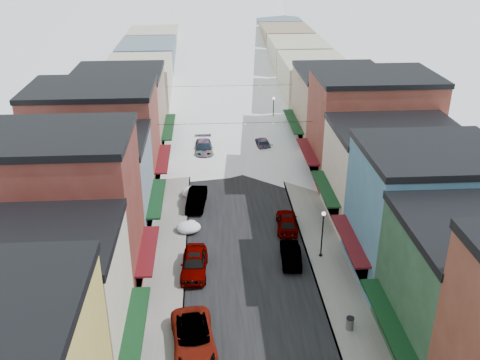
{
  "coord_description": "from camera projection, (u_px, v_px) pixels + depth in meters",
  "views": [
    {
      "loc": [
        -2.98,
        -13.26,
        24.45
      ],
      "look_at": [
        0.0,
        32.89,
        2.91
      ],
      "focal_mm": 40.0,
      "sensor_mm": 36.0,
      "label": 1
    }
  ],
  "objects": [
    {
      "name": "overhead_cables",
      "position": [
        232.0,
        102.0,
        62.84
      ],
      "size": [
        16.4,
        15.04,
        0.04
      ],
      "color": "black",
      "rests_on": "ground"
    },
    {
      "name": "bldg_r_blue",
      "position": [
        426.0,
        214.0,
        40.04
      ],
      "size": [
        11.3,
        9.2,
        10.5
      ],
      "color": "teal",
      "rests_on": "ground"
    },
    {
      "name": "car_silver_wagon",
      "position": [
        204.0,
        148.0,
        64.08
      ],
      "size": [
        2.41,
        5.77,
        1.67
      ],
      "primitive_type": "imported",
      "rotation": [
        0.0,
        0.0,
        0.01
      ],
      "color": "#96999D",
      "rests_on": "ground"
    },
    {
      "name": "bldg_l_brick_near",
      "position": [
        57.0,
        216.0,
        37.59
      ],
      "size": [
        12.3,
        8.2,
        12.5
      ],
      "color": "maroon",
      "rests_on": "ground"
    },
    {
      "name": "car_green_sedan",
      "position": [
        291.0,
        254.0,
        43.33
      ],
      "size": [
        1.79,
        4.4,
        1.42
      ],
      "primitive_type": "imported",
      "rotation": [
        0.0,
        0.0,
        3.07
      ],
      "color": "black",
      "rests_on": "ground"
    },
    {
      "name": "bldg_r_brick_far",
      "position": [
        371.0,
        127.0,
        56.17
      ],
      "size": [
        13.3,
        9.2,
        11.5
      ],
      "color": "maroon",
      "rests_on": "ground"
    },
    {
      "name": "bldg_l_tan",
      "position": [
        120.0,
        113.0,
        63.02
      ],
      "size": [
        11.3,
        11.2,
        10.0
      ],
      "color": "#9E7C68",
      "rests_on": "ground"
    },
    {
      "name": "snow_pile_far",
      "position": [
        194.0,
        192.0,
        54.15
      ],
      "size": [
        2.5,
        2.74,
        1.06
      ],
      "color": "white",
      "rests_on": "ground"
    },
    {
      "name": "sidewalk_left",
      "position": [
        182.0,
        119.0,
        76.35
      ],
      "size": [
        3.2,
        160.0,
        0.15
      ],
      "primitive_type": "cube",
      "color": "gray",
      "rests_on": "ground"
    },
    {
      "name": "car_silver_sedan",
      "position": [
        194.0,
        263.0,
        41.87
      ],
      "size": [
        2.26,
        5.08,
        1.7
      ],
      "primitive_type": "imported",
      "rotation": [
        0.0,
        0.0,
        -0.05
      ],
      "color": "#ACAEB5",
      "rests_on": "ground"
    },
    {
      "name": "road",
      "position": [
        228.0,
        119.0,
        76.76
      ],
      "size": [
        10.0,
        160.0,
        0.01
      ],
      "primitive_type": "cube",
      "color": "black",
      "rests_on": "ground"
    },
    {
      "name": "car_gray_suv",
      "position": [
        287.0,
        221.0,
        48.04
      ],
      "size": [
        2.2,
        4.7,
        1.56
      ],
      "primitive_type": "imported",
      "rotation": [
        0.0,
        0.0,
        3.06
      ],
      "color": "gray",
      "rests_on": "ground"
    },
    {
      "name": "snow_pile_mid",
      "position": [
        189.0,
        227.0,
        47.82
      ],
      "size": [
        2.2,
        2.55,
        0.93
      ],
      "color": "white",
      "rests_on": "ground"
    },
    {
      "name": "car_lane_white",
      "position": [
        230.0,
        95.0,
        85.55
      ],
      "size": [
        2.29,
        4.85,
        1.34
      ],
      "primitive_type": "imported",
      "rotation": [
        0.0,
        0.0,
        3.16
      ],
      "color": "silver",
      "rests_on": "ground"
    },
    {
      "name": "car_white_suv",
      "position": [
        193.0,
        338.0,
        34.24
      ],
      "size": [
        3.28,
        6.03,
        1.61
      ],
      "primitive_type": "imported",
      "rotation": [
        0.0,
        0.0,
        0.11
      ],
      "color": "#B9B8BB",
      "rests_on": "ground"
    },
    {
      "name": "distant_blocks",
      "position": [
        222.0,
        57.0,
        95.88
      ],
      "size": [
        34.0,
        55.0,
        8.0
      ],
      "color": "gray",
      "rests_on": "ground"
    },
    {
      "name": "streetlamp_far",
      "position": [
        273.0,
        109.0,
        71.34
      ],
      "size": [
        0.37,
        0.37,
        4.45
      ],
      "color": "black",
      "rests_on": "sidewalk_right"
    },
    {
      "name": "bldg_r_cream",
      "position": [
        392.0,
        173.0,
        48.52
      ],
      "size": [
        12.3,
        9.2,
        9.0
      ],
      "color": "beige",
      "rests_on": "ground"
    },
    {
      "name": "curb_left",
      "position": [
        193.0,
        119.0,
        76.44
      ],
      "size": [
        0.1,
        160.0,
        0.15
      ],
      "primitive_type": "cube",
      "color": "slate",
      "rests_on": "ground"
    },
    {
      "name": "bldg_r_tan",
      "position": [
        339.0,
        108.0,
        65.58
      ],
      "size": [
        11.3,
        11.2,
        9.5
      ],
      "color": "#9E8467",
      "rests_on": "ground"
    },
    {
      "name": "trash_can",
      "position": [
        350.0,
        323.0,
        35.79
      ],
      "size": [
        0.55,
        0.55,
        0.93
      ],
      "color": "slate",
      "rests_on": "sidewalk_right"
    },
    {
      "name": "streetlamp_near",
      "position": [
        323.0,
        228.0,
        43.03
      ],
      "size": [
        0.34,
        0.34,
        4.1
      ],
      "color": "black",
      "rests_on": "sidewalk_right"
    },
    {
      "name": "bldg_l_grayblue",
      "position": [
        90.0,
        186.0,
        46.05
      ],
      "size": [
        11.3,
        9.2,
        9.0
      ],
      "color": "slate",
      "rests_on": "ground"
    },
    {
      "name": "bldg_l_brick_far",
      "position": [
        96.0,
        139.0,
        53.71
      ],
      "size": [
        13.3,
        9.2,
        11.0
      ],
      "color": "brown",
      "rests_on": "ground"
    },
    {
      "name": "car_lane_silver",
      "position": [
        225.0,
        132.0,
        69.76
      ],
      "size": [
        1.77,
        4.22,
        1.43
      ],
      "primitive_type": "imported",
      "rotation": [
        0.0,
        0.0,
        0.02
      ],
      "color": "gray",
      "rests_on": "ground"
    },
    {
      "name": "sidewalk_right",
      "position": [
        273.0,
        118.0,
        77.12
      ],
      "size": [
        3.2,
        160.0,
        0.15
      ],
      "primitive_type": "cube",
      "color": "gray",
      "rests_on": "ground"
    },
    {
      "name": "car_black_sedan",
      "position": [
        261.0,
        143.0,
        66.0
      ],
      "size": [
        2.52,
        5.04,
        1.41
      ],
      "primitive_type": "imported",
      "rotation": [
        0.0,
        0.0,
        3.26
      ],
      "color": "black",
      "rests_on": "ground"
    },
    {
      "name": "bldg_l_cream",
      "position": [
        36.0,
        305.0,
        31.01
      ],
      "size": [
        11.3,
        8.2,
        9.5
      ],
      "color": "beige",
      "rests_on": "ground"
    },
    {
      "name": "car_dark_hatch",
      "position": [
        197.0,
        199.0,
        52.09
      ],
      "size": [
        2.18,
        4.92,
        1.57
      ],
      "primitive_type": "imported",
      "rotation": [
        0.0,
        0.0,
        -0.11
      ],
      "color": "black",
      "rests_on": "ground"
    },
    {
      "name": "curb_right",
      "position": [
        263.0,
        118.0,
        77.03
      ],
      "size": [
        0.1,
        160.0,
        0.15
      ],
      "primitive_type": "cube",
      "color": "slate",
      "rests_on": "ground"
    }
  ]
}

